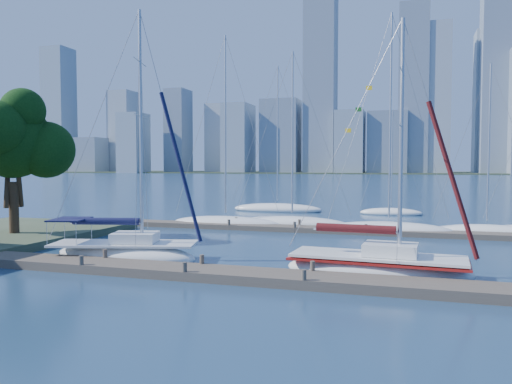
% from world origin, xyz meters
% --- Properties ---
extents(ground, '(700.00, 700.00, 0.00)m').
position_xyz_m(ground, '(0.00, 0.00, 0.00)').
color(ground, navy).
rests_on(ground, ground).
extents(near_dock, '(26.00, 2.00, 0.40)m').
position_xyz_m(near_dock, '(0.00, 0.00, 0.20)').
color(near_dock, '#4E4339').
rests_on(near_dock, ground).
extents(far_dock, '(30.00, 1.80, 0.36)m').
position_xyz_m(far_dock, '(2.00, 16.00, 0.18)').
color(far_dock, '#4E4339').
rests_on(far_dock, ground).
extents(far_shore, '(800.00, 100.00, 1.50)m').
position_xyz_m(far_shore, '(0.00, 320.00, 0.00)').
color(far_shore, '#38472D').
rests_on(far_shore, ground).
extents(tree, '(6.94, 6.35, 9.54)m').
position_xyz_m(tree, '(-15.17, 6.13, 6.50)').
color(tree, '#2E2114').
rests_on(tree, ground).
extents(sailboat_navy, '(8.10, 4.41, 12.96)m').
position_xyz_m(sailboat_navy, '(-4.86, 2.37, 1.08)').
color(sailboat_navy, white).
rests_on(sailboat_navy, ground).
extents(sailboat_maroon, '(8.04, 3.08, 11.45)m').
position_xyz_m(sailboat_maroon, '(7.54, 2.44, 0.90)').
color(sailboat_maroon, white).
rests_on(sailboat_maroon, ground).
extents(bg_boat_1, '(9.12, 3.03, 15.25)m').
position_xyz_m(bg_boat_1, '(-5.03, 17.26, 0.29)').
color(bg_boat_1, white).
rests_on(bg_boat_1, ground).
extents(bg_boat_2, '(9.23, 3.20, 13.96)m').
position_xyz_m(bg_boat_2, '(0.06, 18.47, 0.28)').
color(bg_boat_2, white).
rests_on(bg_boat_2, ground).
extents(bg_boat_3, '(9.06, 5.62, 15.76)m').
position_xyz_m(bg_boat_3, '(7.46, 16.79, 0.30)').
color(bg_boat_3, white).
rests_on(bg_boat_3, ground).
extents(bg_boat_4, '(7.66, 4.21, 12.06)m').
position_xyz_m(bg_boat_4, '(13.98, 18.07, 0.24)').
color(bg_boat_4, white).
rests_on(bg_boat_4, ground).
extents(bg_boat_6, '(9.79, 4.09, 15.50)m').
position_xyz_m(bg_boat_6, '(-4.41, 30.97, 0.30)').
color(bg_boat_6, white).
rests_on(bg_boat_6, ground).
extents(bg_boat_7, '(6.06, 2.32, 10.37)m').
position_xyz_m(bg_boat_7, '(7.13, 30.73, 0.23)').
color(bg_boat_7, white).
rests_on(bg_boat_7, ground).
extents(skyline, '(502.31, 51.31, 117.33)m').
position_xyz_m(skyline, '(19.90, 290.42, 35.95)').
color(skyline, gray).
rests_on(skyline, ground).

